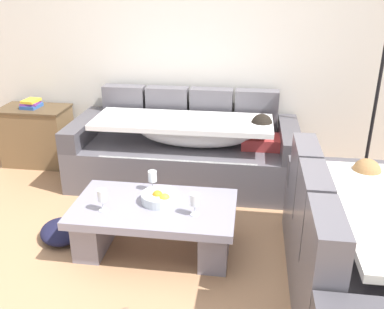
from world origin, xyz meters
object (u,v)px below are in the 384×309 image
Objects in this scene: crumpled_garment at (61,231)px; book_stack_on_cabinet at (31,104)px; couch_near_window at (366,256)px; wine_glass_near_right at (195,200)px; coffee_table at (155,221)px; wine_glass_near_left at (102,196)px; fruit_bowl at (160,197)px; side_cabinet at (37,136)px; couch_along_wall at (187,150)px; floor_lamp at (375,77)px; wine_glass_far_back at (152,177)px.

book_stack_on_cabinet is at bearing 122.07° from crumpled_garment.
couch_near_window is 2.26m from crumpled_garment.
coffee_table is at bearing 162.61° from wine_glass_near_right.
wine_glass_near_left is (-0.34, -0.13, 0.26)m from coffee_table.
side_cabinet is at bearing 140.40° from fruit_bowl.
floor_lamp reaches higher than couch_along_wall.
crumpled_garment is at bearing 173.15° from wine_glass_near_right.
floor_lamp reaches higher than book_stack_on_cabinet.
floor_lamp is (3.39, -0.19, 0.80)m from side_cabinet.
side_cabinet reaches higher than wine_glass_far_back.
fruit_bowl is at bearing -61.39° from wine_glass_far_back.
wine_glass_near_left reaches higher than crumpled_garment.
fruit_bowl is 0.14× the size of floor_lamp.
floor_lamp is (1.81, 1.02, 0.62)m from wine_glass_far_back.
wine_glass_near_right reaches higher than coffee_table.
side_cabinet is (-1.71, 0.23, -0.01)m from couch_along_wall.
book_stack_on_cabinet is 0.54× the size of crumpled_garment.
couch_along_wall is at bearing 88.71° from fruit_bowl.
coffee_table is 0.80m from crumpled_garment.
book_stack_on_cabinet reaches higher than coffee_table.
coffee_table is 2.24m from book_stack_on_cabinet.
couch_near_window reaches higher than book_stack_on_cabinet.
couch_near_window is 10.78× the size of wine_glass_near_right.
fruit_bowl is at bearing -144.93° from floor_lamp.
fruit_bowl is 0.43m from wine_glass_near_left.
coffee_table is 0.35m from wine_glass_far_back.
fruit_bowl is 2.18m from side_cabinet.
floor_lamp reaches higher than side_cabinet.
crumpled_garment is at bearing -125.52° from couch_along_wall.
wine_glass_near_left is at bearing 82.46° from couch_near_window.
couch_along_wall is 1.41m from wine_glass_near_left.
couch_along_wall is 13.34× the size of wine_glass_far_back.
wine_glass_near_right is (-1.11, 0.26, 0.16)m from couch_near_window.
fruit_bowl reaches higher than crumpled_garment.
couch_along_wall is at bearing 40.93° from couch_near_window.
wine_glass_near_left is at bearing -20.40° from crumpled_garment.
couch_along_wall and couch_near_window have the same top height.
wine_glass_near_left reaches higher than coffee_table.
coffee_table is 0.42m from wine_glass_near_right.
couch_near_window is at bearing -13.37° from wine_glass_near_right.
side_cabinet is (-1.30, 1.57, -0.17)m from wine_glass_near_left.
wine_glass_near_left is at bearing -50.34° from side_cabinet.
wine_glass_far_back is (-0.38, 0.33, 0.00)m from wine_glass_near_right.
crumpled_garment is (-1.09, 0.13, -0.44)m from wine_glass_near_right.
couch_along_wall reaches higher than coffee_table.
fruit_bowl is 2.21m from book_stack_on_cabinet.
couch_near_window reaches higher than wine_glass_near_left.
coffee_table is 7.23× the size of wine_glass_near_right.
wine_glass_near_left is at bearing -128.54° from wine_glass_far_back.
crumpled_garment is at bearing -154.26° from floor_lamp.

